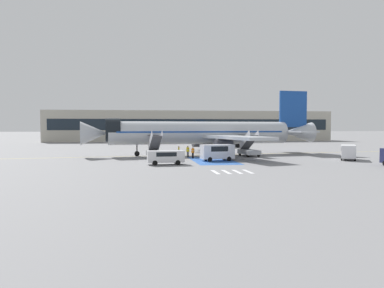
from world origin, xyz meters
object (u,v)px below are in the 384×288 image
Objects in this scene: boarding_stairs_forward at (155,151)px; fuel_tanker at (222,140)px; airliner at (204,133)px; service_van_1 at (217,151)px; service_van_0 at (166,156)px; ground_crew_2 at (179,151)px; ground_crew_0 at (213,151)px; ground_crew_1 at (188,151)px; service_van_3 at (348,151)px; boarding_stairs_aft at (249,150)px; ground_crew_3 at (193,152)px; terminal_building at (191,126)px.

fuel_tanker is (16.45, 26.63, 0.76)m from boarding_stairs_forward.
service_van_1 is (-0.12, -11.15, -2.41)m from airliner.
ground_crew_2 is at bearing -17.21° from service_van_0.
boarding_stairs_forward is at bearing -23.76° from ground_crew_0.
ground_crew_1 is at bearing 150.65° from fuel_tanker.
boarding_stairs_forward is 1.13× the size of service_van_3.
ground_crew_0 is at bearing -38.65° from service_van_0.
fuel_tanker is at bearing 51.90° from boarding_stairs_forward.
boarding_stairs_aft is 3.03× the size of ground_crew_1.
airliner is 23.63× the size of ground_crew_2.
boarding_stairs_forward is at bearing 120.91° from ground_crew_2.
ground_crew_2 is at bearing 24.33° from service_van_1.
fuel_tanker reaches higher than ground_crew_1.
boarding_stairs_forward reaches higher than ground_crew_1.
boarding_stairs_aft is at bearing -51.49° from service_van_1.
service_van_0 is at bearing 174.82° from ground_crew_2.
ground_crew_2 is (2.93, 11.52, -0.09)m from service_van_0.
airliner is 7.58× the size of boarding_stairs_forward.
service_van_1 is at bearing 172.98° from airliner.
ground_crew_3 is (4.80, 8.90, -0.10)m from service_van_0.
airliner is at bearing -4.19° from service_van_3.
ground_crew_2 is at bearing 174.59° from boarding_stairs_aft.
airliner is 8.20m from boarding_stairs_aft.
service_van_3 is (26.76, 2.92, 0.20)m from service_van_0.
boarding_stairs_forward is at bearing -151.29° from ground_crew_3.
boarding_stairs_forward is 10.03m from service_van_0.
service_van_0 is 14.48m from ground_crew_0.
ground_crew_3 is 68.92m from terminal_building.
airliner reaches higher than ground_crew_3.
terminal_building is at bearing 71.02° from boarding_stairs_forward.
service_van_1 is at bearing 160.55° from fuel_tanker.
ground_crew_1 is at bearing -98.44° from terminal_building.
ground_crew_0 is (-7.13, -24.87, -0.82)m from fuel_tanker.
service_van_3 is (19.14, -1.37, -0.07)m from service_van_1.
terminal_building reaches higher than service_van_1.
service_van_3 is 2.77× the size of ground_crew_2.
service_van_3 reaches higher than service_van_0.
ground_crew_3 is at bearing 22.73° from service_van_1.
airliner reaches higher than service_van_3.
service_van_1 is (8.49, -5.70, 0.34)m from boarding_stairs_forward.
boarding_stairs_forward is at bearing -180.00° from boarding_stairs_aft.
boarding_stairs_aft is at bearing 0.00° from boarding_stairs_forward.
boarding_stairs_aft is 0.06× the size of terminal_building.
service_van_0 is 0.99× the size of service_van_3.
service_van_1 is at bearing -63.53° from service_van_0.
ground_crew_1 is (-22.46, 8.06, -0.26)m from service_van_3.
boarding_stairs_forward reaches higher than boarding_stairs_aft.
boarding_stairs_forward is 1.00× the size of boarding_stairs_aft.
service_van_0 is at bearing 19.81° from ground_crew_0.
boarding_stairs_aft is 10.09m from ground_crew_3.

